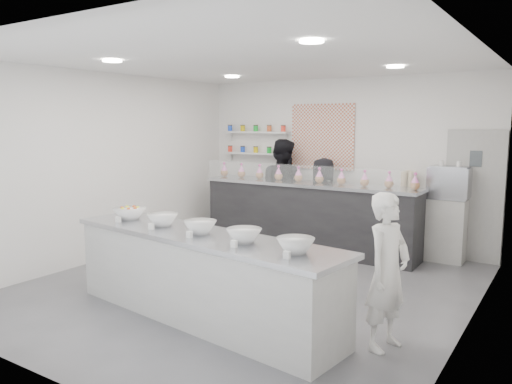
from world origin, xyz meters
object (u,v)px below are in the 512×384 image
(back_bar, at_px, (308,217))
(espresso_ledge, at_px, (421,226))
(espresso_machine, at_px, (449,182))
(staff_right, at_px, (323,202))
(staff_left, at_px, (282,190))
(woman_prep, at_px, (388,272))
(prep_counter, at_px, (201,276))

(back_bar, height_order, espresso_ledge, back_bar)
(espresso_machine, distance_m, staff_right, 2.16)
(espresso_machine, relative_size, staff_left, 0.32)
(staff_left, bearing_deg, espresso_ledge, -177.64)
(back_bar, xyz_separation_m, woman_prep, (2.38, -2.99, 0.18))
(woman_prep, bearing_deg, back_bar, 53.11)
(prep_counter, distance_m, back_bar, 3.42)
(espresso_machine, bearing_deg, espresso_ledge, 180.00)
(espresso_machine, relative_size, staff_right, 0.39)
(staff_right, bearing_deg, staff_left, -7.79)
(espresso_ledge, height_order, espresso_machine, espresso_machine)
(back_bar, relative_size, woman_prep, 2.48)
(espresso_ledge, xyz_separation_m, woman_prep, (0.61, -3.59, 0.25))
(prep_counter, relative_size, espresso_machine, 5.87)
(back_bar, height_order, woman_prep, woman_prep)
(back_bar, distance_m, staff_left, 0.96)
(espresso_ledge, bearing_deg, staff_right, -173.91)
(espresso_ledge, xyz_separation_m, espresso_machine, (0.41, 0.00, 0.76))
(back_bar, bearing_deg, staff_right, 80.05)
(espresso_ledge, bearing_deg, woman_prep, -80.29)
(back_bar, bearing_deg, prep_counter, -83.50)
(back_bar, bearing_deg, espresso_machine, 15.58)
(prep_counter, distance_m, espresso_ledge, 4.23)
(woman_prep, bearing_deg, staff_right, 48.64)
(espresso_machine, bearing_deg, staff_right, -175.09)
(staff_right, bearing_deg, espresso_machine, 177.11)
(espresso_ledge, distance_m, espresso_machine, 0.86)
(prep_counter, relative_size, woman_prep, 2.33)
(back_bar, relative_size, staff_right, 2.41)
(back_bar, height_order, espresso_machine, espresso_machine)
(back_bar, height_order, staff_right, staff_right)
(woman_prep, height_order, staff_right, staff_right)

